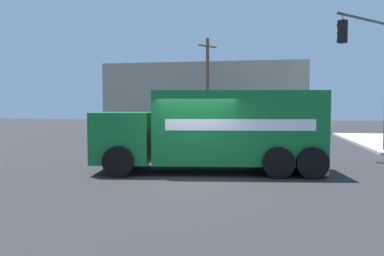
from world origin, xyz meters
name	(u,v)px	position (x,y,z in m)	size (l,w,h in m)	color
ground_plane	(194,180)	(0.00, 0.00, 0.00)	(100.00, 100.00, 0.00)	#2B2B2D
delivery_truck	(216,130)	(0.45, 1.67, 1.45)	(7.92, 3.74, 2.77)	#146B2D
traffic_light_primary	(373,63)	(6.98, 7.60, 4.22)	(2.96, 3.09, 6.23)	#38383D
utility_pole	(208,83)	(-2.99, 23.08, 4.27)	(1.42, 1.83, 8.27)	brown
building_backdrop	(206,96)	(-3.86, 27.68, 3.21)	(19.76, 6.00, 6.42)	gray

